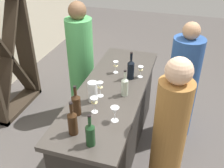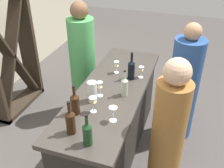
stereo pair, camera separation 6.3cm
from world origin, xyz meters
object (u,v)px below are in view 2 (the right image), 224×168
at_px(wine_bottle_second_left_amber_brown, 70,121).
at_px(wine_glass_near_center, 113,112).
at_px(wine_bottle_rightmost_near_black, 131,69).
at_px(person_left_guest, 167,139).
at_px(person_center_guest, 183,88).
at_px(wine_bottle_leftmost_olive_green, 87,133).
at_px(wine_glass_near_left, 141,70).
at_px(wine_bottle_center_amber_brown, 75,103).
at_px(person_server_behind, 83,65).
at_px(wine_glass_far_left, 117,65).
at_px(wine_glass_far_center, 100,86).
at_px(wine_rack, 10,56).
at_px(wine_bottle_second_right_clear_pale, 124,86).
at_px(water_pitcher, 92,91).
at_px(wine_glass_near_right, 93,102).

bearing_deg(wine_bottle_second_left_amber_brown, wine_glass_near_center, -48.46).
height_order(wine_bottle_rightmost_near_black, person_left_guest, person_left_guest).
bearing_deg(person_center_guest, wine_bottle_leftmost_olive_green, 88.26).
bearing_deg(wine_glass_near_left, person_left_guest, -149.58).
xyz_separation_m(wine_bottle_center_amber_brown, person_server_behind, (1.18, 0.47, -0.27)).
xyz_separation_m(wine_bottle_center_amber_brown, person_left_guest, (0.11, -0.85, -0.29)).
height_order(wine_glass_near_center, wine_glass_far_left, wine_glass_near_center).
distance_m(wine_glass_near_center, person_center_guest, 1.26).
height_order(wine_glass_near_center, person_server_behind, person_server_behind).
relative_size(wine_bottle_rightmost_near_black, person_center_guest, 0.21).
bearing_deg(person_server_behind, wine_bottle_second_left_amber_brown, -66.86).
xyz_separation_m(wine_glass_near_center, person_center_guest, (1.10, -0.54, -0.32)).
bearing_deg(wine_glass_near_center, person_left_guest, -77.82).
distance_m(wine_bottle_leftmost_olive_green, wine_glass_near_left, 1.18).
distance_m(wine_bottle_second_left_amber_brown, person_left_guest, 0.90).
bearing_deg(wine_glass_far_center, person_left_guest, -107.04).
height_order(wine_bottle_center_amber_brown, person_left_guest, person_left_guest).
distance_m(wine_glass_near_left, person_left_guest, 0.88).
xyz_separation_m(wine_glass_near_left, person_server_behind, (0.35, 0.89, -0.25)).
xyz_separation_m(wine_bottle_rightmost_near_black, wine_glass_far_left, (0.08, 0.20, -0.03)).
bearing_deg(person_center_guest, person_server_behind, 19.12).
height_order(wine_rack, wine_glass_far_center, wine_rack).
relative_size(wine_glass_near_left, wine_glass_far_left, 0.94).
bearing_deg(wine_bottle_leftmost_olive_green, person_server_behind, 25.68).
relative_size(wine_glass_near_center, person_center_guest, 0.10).
height_order(wine_bottle_leftmost_olive_green, wine_glass_near_left, wine_bottle_leftmost_olive_green).
bearing_deg(wine_glass_near_center, wine_glass_near_left, -4.17).
bearing_deg(wine_bottle_second_right_clear_pale, person_center_guest, -39.84).
relative_size(wine_bottle_leftmost_olive_green, wine_glass_near_left, 2.16).
bearing_deg(person_left_guest, wine_bottle_center_amber_brown, 24.91).
height_order(wine_glass_near_left, wine_glass_far_left, wine_glass_far_left).
bearing_deg(wine_bottle_leftmost_olive_green, wine_bottle_center_amber_brown, 38.56).
bearing_deg(water_pitcher, wine_bottle_second_left_amber_brown, -179.29).
xyz_separation_m(wine_bottle_center_amber_brown, wine_glass_near_right, (0.07, -0.15, 0.00)).
bearing_deg(wine_glass_near_center, wine_bottle_leftmost_olive_green, 163.16).
height_order(wine_bottle_second_right_clear_pale, wine_glass_near_right, wine_bottle_second_right_clear_pale).
distance_m(wine_bottle_second_left_amber_brown, wine_glass_near_left, 1.14).
relative_size(wine_glass_near_right, water_pitcher, 0.76).
bearing_deg(wine_rack, person_server_behind, -76.99).
relative_size(wine_bottle_leftmost_olive_green, water_pitcher, 1.39).
bearing_deg(wine_glass_far_center, wine_bottle_leftmost_olive_green, -167.35).
distance_m(wine_bottle_center_amber_brown, person_left_guest, 0.90).
height_order(wine_glass_near_right, person_left_guest, person_left_guest).
bearing_deg(wine_rack, wine_bottle_rightmost_near_black, -95.78).
bearing_deg(wine_glass_far_left, wine_glass_near_center, -164.34).
height_order(wine_bottle_second_left_amber_brown, wine_glass_near_right, wine_bottle_second_left_amber_brown).
relative_size(wine_glass_far_center, person_server_behind, 0.10).
bearing_deg(wine_glass_near_left, person_center_guest, -60.92).
bearing_deg(wine_bottle_center_amber_brown, wine_bottle_leftmost_olive_green, -141.44).
relative_size(water_pitcher, person_center_guest, 0.14).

